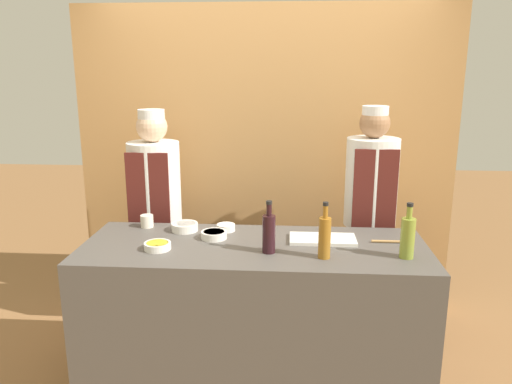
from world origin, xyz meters
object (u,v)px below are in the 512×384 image
at_px(sauce_bowl_orange, 226,227).
at_px(bottle_wine, 269,232).
at_px(sauce_bowl_yellow, 158,246).
at_px(wooden_spoon, 398,241).
at_px(chef_right, 369,218).
at_px(chef_left, 156,216).
at_px(cutting_board, 323,239).
at_px(cup_cream, 147,221).
at_px(bottle_oil, 408,237).
at_px(sauce_bowl_purple, 214,234).
at_px(bottle_amber, 325,236).
at_px(sauce_bowl_white, 185,226).

bearing_deg(sauce_bowl_orange, bottle_wine, -51.30).
xyz_separation_m(sauce_bowl_yellow, wooden_spoon, (1.38, 0.20, -0.01)).
bearing_deg(chef_right, bottle_wine, -130.99).
xyz_separation_m(wooden_spoon, chef_left, (-1.60, 0.56, -0.05)).
bearing_deg(cutting_board, cup_cream, 170.55).
bearing_deg(bottle_oil, wooden_spoon, 89.25).
bearing_deg(sauce_bowl_purple, wooden_spoon, -0.23).
bearing_deg(cup_cream, sauce_bowl_purple, -22.13).
relative_size(sauce_bowl_orange, wooden_spoon, 0.48).
relative_size(cutting_board, bottle_amber, 1.25).
xyz_separation_m(sauce_bowl_purple, cutting_board, (0.65, 0.00, -0.01)).
height_order(sauce_bowl_purple, sauce_bowl_yellow, sauce_bowl_purple).
bearing_deg(bottle_amber, sauce_bowl_yellow, 176.24).
relative_size(bottle_amber, wooden_spoon, 1.29).
xyz_separation_m(cutting_board, cup_cream, (-1.12, 0.19, 0.03)).
relative_size(sauce_bowl_purple, chef_right, 0.09).
bearing_deg(bottle_oil, sauce_bowl_orange, 159.59).
bearing_deg(sauce_bowl_white, chef_left, 125.15).
height_order(sauce_bowl_purple, cutting_board, sauce_bowl_purple).
distance_m(bottle_wine, cup_cream, 0.90).
bearing_deg(cup_cream, chef_left, 96.72).
relative_size(sauce_bowl_white, sauce_bowl_orange, 1.44).
xyz_separation_m(bottle_wine, chef_left, (-0.85, 0.77, -0.16)).
height_order(sauce_bowl_yellow, chef_right, chef_right).
xyz_separation_m(bottle_amber, cup_cream, (-1.11, 0.46, -0.08)).
xyz_separation_m(sauce_bowl_orange, wooden_spoon, (1.04, -0.15, -0.01)).
bearing_deg(sauce_bowl_yellow, chef_left, 105.84).
distance_m(sauce_bowl_white, bottle_oil, 1.35).
bearing_deg(bottle_wine, bottle_amber, -11.21).
height_order(bottle_amber, cup_cream, bottle_amber).
height_order(bottle_wine, cup_cream, bottle_wine).
xyz_separation_m(sauce_bowl_yellow, cup_cream, (-0.17, 0.40, 0.02)).
distance_m(sauce_bowl_white, cutting_board, 0.87).
bearing_deg(sauce_bowl_purple, sauce_bowl_white, 147.52).
xyz_separation_m(sauce_bowl_orange, bottle_oil, (1.04, -0.39, 0.10)).
distance_m(cutting_board, cup_cream, 1.13).
bearing_deg(chef_left, sauce_bowl_white, -54.85).
distance_m(sauce_bowl_white, wooden_spoon, 1.30).
height_order(cutting_board, bottle_amber, bottle_amber).
bearing_deg(bottle_wine, sauce_bowl_white, 148.08).
xyz_separation_m(sauce_bowl_white, sauce_bowl_orange, (0.26, 0.02, -0.00)).
bearing_deg(cutting_board, sauce_bowl_white, 171.50).
bearing_deg(wooden_spoon, chef_left, 160.55).
xyz_separation_m(sauce_bowl_white, bottle_oil, (1.29, -0.37, 0.09)).
distance_m(sauce_bowl_purple, bottle_amber, 0.70).
bearing_deg(chef_left, bottle_wine, -42.20).
bearing_deg(sauce_bowl_purple, chef_right, 29.04).
distance_m(sauce_bowl_purple, cup_cream, 0.50).
xyz_separation_m(sauce_bowl_purple, sauce_bowl_orange, (0.05, 0.15, -0.00)).
xyz_separation_m(bottle_wine, bottle_amber, (0.30, -0.06, 0.01)).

